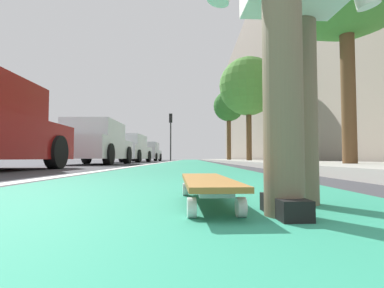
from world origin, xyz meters
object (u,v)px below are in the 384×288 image
at_px(traffic_light, 171,128).
at_px(street_tree_mid, 248,87).
at_px(parked_car_mid, 96,144).
at_px(parked_car_far, 129,149).
at_px(parked_car_end, 147,152).
at_px(skateboard, 207,183).
at_px(street_tree_far, 229,107).

relative_size(traffic_light, street_tree_mid, 0.86).
height_order(parked_car_mid, parked_car_far, parked_car_mid).
distance_m(parked_car_mid, parked_car_end, 12.97).
distance_m(parked_car_mid, traffic_light, 16.19).
bearing_deg(street_tree_mid, parked_car_far, 65.93).
xyz_separation_m(skateboard, street_tree_mid, (12.32, -2.58, 3.46)).
distance_m(street_tree_mid, street_tree_far, 7.35).
bearing_deg(skateboard, traffic_light, 4.45).
distance_m(parked_car_end, street_tree_mid, 11.86).
relative_size(parked_car_mid, parked_car_far, 0.94).
bearing_deg(parked_car_far, traffic_light, -9.04).
xyz_separation_m(skateboard, parked_car_end, (22.05, 3.58, 0.61)).
bearing_deg(street_tree_mid, street_tree_far, 0.00).
height_order(parked_car_mid, traffic_light, traffic_light).
xyz_separation_m(parked_car_far, street_tree_far, (4.61, -6.12, 3.17)).
distance_m(parked_car_far, street_tree_mid, 7.28).
bearing_deg(parked_car_mid, parked_car_far, 0.98).
bearing_deg(street_tree_far, traffic_light, 40.08).
xyz_separation_m(parked_car_far, parked_car_end, (6.99, 0.04, -0.02)).
relative_size(parked_car_far, street_tree_mid, 0.90).
distance_m(parked_car_end, street_tree_far, 7.33).
relative_size(skateboard, traffic_light, 0.20).
xyz_separation_m(parked_car_end, traffic_light, (3.00, -1.63, 2.22)).
distance_m(skateboard, parked_car_mid, 9.73).
bearing_deg(parked_car_end, skateboard, -170.79).
bearing_deg(parked_car_end, street_tree_far, -111.13).
bearing_deg(street_tree_far, parked_car_end, 68.87).
distance_m(parked_car_far, traffic_light, 10.36).
bearing_deg(street_tree_mid, parked_car_mid, 118.31).
relative_size(parked_car_mid, parked_car_end, 1.02).
relative_size(traffic_light, street_tree_far, 0.84).
height_order(parked_car_far, street_tree_far, street_tree_far).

